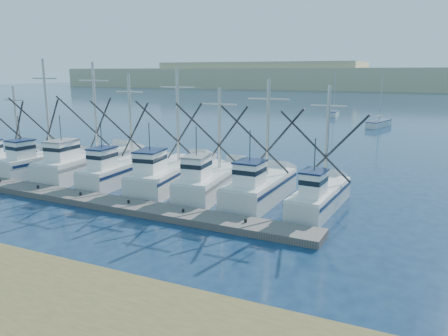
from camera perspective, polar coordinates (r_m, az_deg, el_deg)
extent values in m
plane|color=#0D203C|center=(20.73, -5.88, -11.68)|extent=(500.00, 500.00, 0.00)
cube|color=#5E5954|center=(30.01, -16.83, -4.03)|extent=(30.68, 2.86, 0.41)
cube|color=tan|center=(226.41, 22.86, 10.67)|extent=(360.00, 60.00, 10.00)
cube|color=silver|center=(42.70, -26.23, 0.64)|extent=(3.14, 7.09, 1.27)
cylinder|color=#B7B2A8|center=(42.91, -25.49, 5.65)|extent=(0.22, 0.22, 5.94)
cube|color=silver|center=(39.98, -22.84, 0.41)|extent=(3.33, 7.28, 1.54)
cube|color=white|center=(38.55, -24.98, 2.10)|extent=(1.64, 1.88, 1.50)
cylinder|color=#B7B2A8|center=(40.15, -22.15, 7.38)|extent=(0.22, 0.22, 7.96)
cube|color=silver|center=(38.14, -17.65, 0.37)|extent=(3.39, 9.62, 1.68)
cube|color=white|center=(36.14, -20.39, 2.10)|extent=(1.74, 2.41, 1.50)
cylinder|color=#B7B2A8|center=(38.68, -16.48, 7.53)|extent=(0.22, 0.22, 7.55)
cube|color=silver|center=(35.03, -13.21, -0.60)|extent=(2.57, 8.33, 1.45)
cube|color=white|center=(33.14, -15.58, 1.14)|extent=(1.38, 2.06, 1.50)
cylinder|color=#B7B2A8|center=(35.46, -12.14, 6.39)|extent=(0.22, 0.22, 6.82)
cube|color=silver|center=(33.05, -7.27, -1.07)|extent=(3.81, 9.29, 1.53)
cube|color=white|center=(30.84, -9.62, 0.76)|extent=(1.82, 2.38, 1.50)
cylinder|color=#B7B2A8|center=(33.61, -6.07, 6.75)|extent=(0.22, 0.22, 7.20)
cube|color=silver|center=(30.89, -1.70, -1.97)|extent=(3.21, 8.41, 1.50)
cube|color=white|center=(28.73, -3.60, -0.02)|extent=(1.59, 2.13, 1.50)
cylinder|color=#B7B2A8|center=(31.43, -0.60, 5.13)|extent=(0.22, 0.22, 5.86)
cube|color=silver|center=(29.16, 4.74, -2.90)|extent=(2.80, 7.65, 1.49)
cube|color=white|center=(27.03, 3.36, -0.84)|extent=(1.56, 1.89, 1.50)
cylinder|color=#B7B2A8|center=(29.58, 5.75, 5.19)|extent=(0.22, 0.22, 6.49)
cube|color=silver|center=(28.08, 12.41, -3.98)|extent=(2.54, 7.61, 1.28)
cube|color=white|center=(25.90, 11.61, -2.15)|extent=(1.31, 1.90, 1.50)
cylinder|color=#B7B2A8|center=(28.50, 13.34, 4.07)|extent=(0.22, 0.22, 6.34)
cube|color=silver|center=(72.52, 19.57, 5.44)|extent=(3.30, 7.03, 0.90)
cylinder|color=#B7B2A8|center=(72.48, 19.83, 8.64)|extent=(0.12, 0.12, 7.20)
cube|color=silver|center=(87.79, 14.08, 6.89)|extent=(1.99, 5.90, 0.90)
cylinder|color=#B7B2A8|center=(87.81, 14.25, 9.54)|extent=(0.12, 0.12, 7.20)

